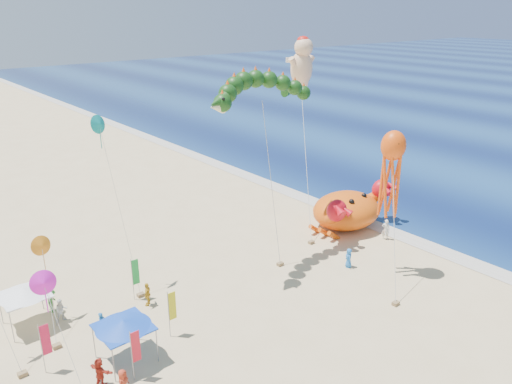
% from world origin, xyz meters
% --- Properties ---
extents(ground, '(320.00, 320.00, 0.00)m').
position_xyz_m(ground, '(0.00, 0.00, 0.00)').
color(ground, '#D1B784').
rests_on(ground, ground).
extents(foam_strip, '(320.00, 320.00, 0.00)m').
position_xyz_m(foam_strip, '(12.00, 0.00, 0.01)').
color(foam_strip, silver).
rests_on(foam_strip, ground).
extents(crab_inflatable, '(9.24, 6.39, 4.05)m').
position_xyz_m(crab_inflatable, '(9.75, 2.81, 1.78)').
color(crab_inflatable, '#E2530B').
rests_on(crab_inflatable, ground).
extents(dragon_kite, '(11.74, 5.23, 14.63)m').
position_xyz_m(dragon_kite, '(-0.11, 3.75, 13.34)').
color(dragon_kite, '#11360E').
rests_on(dragon_kite, ground).
extents(cherub_kite, '(7.41, 9.03, 16.85)m').
position_xyz_m(cherub_kite, '(10.62, 10.24, 14.42)').
color(cherub_kite, '#F2BE94').
rests_on(cherub_kite, ground).
extents(octopus_kite, '(4.53, 4.75, 11.17)m').
position_xyz_m(octopus_kite, '(5.54, -4.36, 8.44)').
color(octopus_kite, '#F44F0C').
rests_on(octopus_kite, ground).
extents(canopy_blue, '(3.19, 3.19, 2.71)m').
position_xyz_m(canopy_blue, '(-14.66, -1.38, 2.44)').
color(canopy_blue, gray).
rests_on(canopy_blue, ground).
extents(canopy_white, '(3.10, 3.10, 2.71)m').
position_xyz_m(canopy_white, '(-17.98, 5.79, 2.44)').
color(canopy_white, gray).
rests_on(canopy_white, ground).
extents(feather_flags, '(7.89, 7.49, 3.20)m').
position_xyz_m(feather_flags, '(-13.96, 0.08, 2.01)').
color(feather_flags, gray).
rests_on(feather_flags, ground).
extents(beachgoers, '(27.94, 11.35, 1.89)m').
position_xyz_m(beachgoers, '(-11.06, 0.96, 0.84)').
color(beachgoers, gold).
rests_on(beachgoers, ground).
extents(small_kites, '(10.99, 12.05, 12.65)m').
position_xyz_m(small_kites, '(-16.64, 3.89, 7.21)').
color(small_kites, orange).
rests_on(small_kites, ground).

